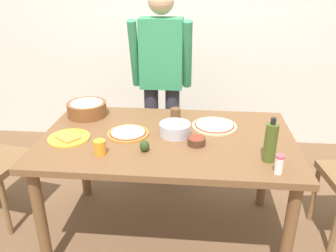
{
  "coord_description": "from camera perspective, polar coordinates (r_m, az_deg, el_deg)",
  "views": [
    {
      "loc": [
        0.19,
        -1.96,
        1.71
      ],
      "look_at": [
        0.0,
        0.05,
        0.81
      ],
      "focal_mm": 36.65,
      "sensor_mm": 36.0,
      "label": 1
    }
  ],
  "objects": [
    {
      "name": "popcorn_bowl",
      "position": [
        2.55,
        -13.34,
        2.99
      ],
      "size": [
        0.28,
        0.28,
        0.11
      ],
      "color": "brown",
      "rests_on": "dining_table"
    },
    {
      "name": "olive_oil_bottle",
      "position": [
        1.94,
        16.69,
        -2.59
      ],
      "size": [
        0.07,
        0.07,
        0.26
      ],
      "color": "#47561E",
      "rests_on": "dining_table"
    },
    {
      "name": "wall_back",
      "position": [
        3.59,
        2.39,
        17.46
      ],
      "size": [
        5.6,
        0.1,
        2.6
      ],
      "primitive_type": "cube",
      "color": "silver",
      "rests_on": "ground"
    },
    {
      "name": "pizza_cooked_on_tray",
      "position": [
        2.22,
        -6.66,
        -1.19
      ],
      "size": [
        0.27,
        0.27,
        0.02
      ],
      "color": "#C67A33",
      "rests_on": "dining_table"
    },
    {
      "name": "ground",
      "position": [
        2.6,
        -0.11,
        -16.97
      ],
      "size": [
        8.0,
        8.0,
        0.0
      ],
      "primitive_type": "plane",
      "color": "brown"
    },
    {
      "name": "plate_with_slice",
      "position": [
        2.23,
        -16.17,
        -1.9
      ],
      "size": [
        0.26,
        0.26,
        0.02
      ],
      "color": "gold",
      "rests_on": "dining_table"
    },
    {
      "name": "pizza_raw_on_board",
      "position": [
        2.33,
        7.73,
        0.06
      ],
      "size": [
        0.3,
        0.3,
        0.02
      ],
      "color": "beige",
      "rests_on": "dining_table"
    },
    {
      "name": "salt_shaker",
      "position": [
        1.86,
        17.99,
        -6.08
      ],
      "size": [
        0.04,
        0.04,
        0.11
      ],
      "color": "white",
      "rests_on": "dining_table"
    },
    {
      "name": "dining_table",
      "position": [
        2.22,
        -0.12,
        -3.84
      ],
      "size": [
        1.6,
        0.96,
        0.76
      ],
      "color": "brown",
      "rests_on": "ground"
    },
    {
      "name": "small_sauce_bowl",
      "position": [
        2.07,
        4.75,
        -2.39
      ],
      "size": [
        0.11,
        0.11,
        0.06
      ],
      "color": "#4C2D1E",
      "rests_on": "dining_table"
    },
    {
      "name": "avocado",
      "position": [
        1.99,
        -3.93,
        -3.33
      ],
      "size": [
        0.06,
        0.06,
        0.07
      ],
      "primitive_type": "ellipsoid",
      "color": "#2D4219",
      "rests_on": "dining_table"
    },
    {
      "name": "person_cook",
      "position": [
        2.84,
        -1.08,
        8.28
      ],
      "size": [
        0.49,
        0.25,
        1.62
      ],
      "color": "#2D2D38",
      "rests_on": "ground"
    },
    {
      "name": "mixing_bowl_steel",
      "position": [
        2.19,
        1.19,
        -0.54
      ],
      "size": [
        0.2,
        0.2,
        0.08
      ],
      "color": "#B7B7BC",
      "rests_on": "dining_table"
    },
    {
      "name": "cup_small_brown",
      "position": [
        2.42,
        1.26,
        2.01
      ],
      "size": [
        0.07,
        0.07,
        0.08
      ],
      "primitive_type": "cylinder",
      "color": "brown",
      "rests_on": "dining_table"
    },
    {
      "name": "cup_orange",
      "position": [
        1.99,
        -11.27,
        -3.5
      ],
      "size": [
        0.07,
        0.07,
        0.08
      ],
      "primitive_type": "cylinder",
      "color": "orange",
      "rests_on": "dining_table"
    }
  ]
}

